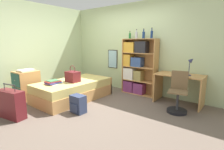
% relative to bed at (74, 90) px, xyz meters
% --- Properties ---
extents(ground_plane, '(14.00, 14.00, 0.00)m').
position_rel_bed_xyz_m(ground_plane, '(0.69, -0.02, -0.24)').
color(ground_plane, '#66564C').
extents(wall_back, '(10.00, 0.09, 2.60)m').
position_rel_bed_xyz_m(wall_back, '(0.69, 1.66, 1.06)').
color(wall_back, beige).
rests_on(wall_back, ground_plane).
extents(wall_left, '(0.06, 10.00, 2.60)m').
position_rel_bed_xyz_m(wall_left, '(-1.47, -0.02, 1.06)').
color(wall_left, beige).
rests_on(wall_left, ground_plane).
extents(bed, '(1.07, 1.95, 0.49)m').
position_rel_bed_xyz_m(bed, '(0.00, 0.00, 0.00)').
color(bed, tan).
rests_on(bed, ground_plane).
extents(handbag, '(0.33, 0.25, 0.42)m').
position_rel_bed_xyz_m(handbag, '(0.09, -0.09, 0.38)').
color(handbag, maroon).
rests_on(handbag, bed).
extents(book_stack_on_bed, '(0.34, 0.38, 0.10)m').
position_rel_bed_xyz_m(book_stack_on_bed, '(-0.09, -0.53, 0.29)').
color(book_stack_on_bed, silver).
rests_on(book_stack_on_bed, bed).
extents(suitcase, '(0.62, 0.33, 0.69)m').
position_rel_bed_xyz_m(suitcase, '(-0.03, -1.54, 0.04)').
color(suitcase, '#5B191E').
rests_on(suitcase, ground_plane).
extents(dresser, '(0.49, 0.56, 0.75)m').
position_rel_bed_xyz_m(dresser, '(-0.92, -0.78, 0.13)').
color(dresser, tan).
rests_on(dresser, ground_plane).
extents(magazine_pile_on_dresser, '(0.31, 0.39, 0.05)m').
position_rel_bed_xyz_m(magazine_pile_on_dresser, '(-0.88, -0.80, 0.53)').
color(magazine_pile_on_dresser, beige).
rests_on(magazine_pile_on_dresser, dresser).
extents(bookcase, '(1.00, 0.31, 1.57)m').
position_rel_bed_xyz_m(bookcase, '(1.02, 1.45, 0.52)').
color(bookcase, tan).
rests_on(bookcase, ground_plane).
extents(bottle_green, '(0.06, 0.06, 0.22)m').
position_rel_bed_xyz_m(bottle_green, '(0.79, 1.47, 1.42)').
color(bottle_green, '#1E6B2D').
rests_on(bottle_green, bookcase).
extents(bottle_brown, '(0.07, 0.07, 0.25)m').
position_rel_bed_xyz_m(bottle_brown, '(1.04, 1.41, 1.43)').
color(bottle_brown, '#B7BCC1').
rests_on(bottle_brown, bookcase).
extents(bottle_clear, '(0.07, 0.07, 0.26)m').
position_rel_bed_xyz_m(bottle_clear, '(1.24, 1.44, 1.43)').
color(bottle_clear, navy).
rests_on(bottle_clear, bookcase).
extents(bottle_blue, '(0.06, 0.06, 0.28)m').
position_rel_bed_xyz_m(bottle_blue, '(1.48, 1.44, 1.44)').
color(bottle_blue, navy).
rests_on(bottle_blue, bookcase).
extents(desk, '(1.09, 0.59, 0.73)m').
position_rel_bed_xyz_m(desk, '(2.31, 1.31, 0.26)').
color(desk, tan).
rests_on(desk, ground_plane).
extents(desk_lamp, '(0.16, 0.12, 0.43)m').
position_rel_bed_xyz_m(desk_lamp, '(2.53, 1.31, 0.77)').
color(desk_lamp, navy).
rests_on(desk_lamp, desk).
extents(desk_chair, '(0.45, 0.46, 0.88)m').
position_rel_bed_xyz_m(desk_chair, '(2.45, 0.80, 0.05)').
color(desk_chair, black).
rests_on(desk_chair, ground_plane).
extents(backpack, '(0.32, 0.25, 0.38)m').
position_rel_bed_xyz_m(backpack, '(0.81, -0.55, -0.05)').
color(backpack, '#2D3856').
rests_on(backpack, ground_plane).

